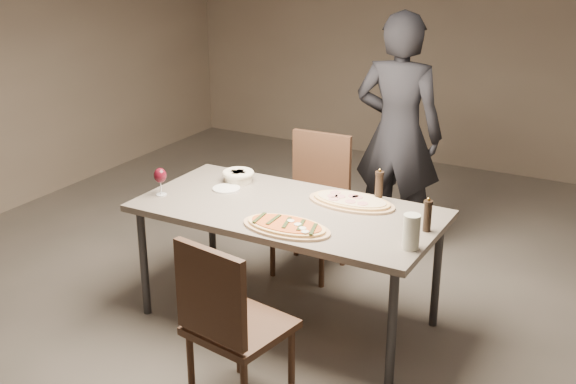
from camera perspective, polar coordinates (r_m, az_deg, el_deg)
The scene contains 14 objects.
room at distance 4.08m, azimuth -0.00°, elevation 7.26°, with size 7.00×7.00×7.00m.
dining_table at distance 4.29m, azimuth -0.00°, elevation -1.96°, with size 1.80×0.90×0.75m.
zucchini_pizza at distance 3.97m, azimuth -0.11°, elevation -2.73°, with size 0.53×0.29×0.05m.
ham_pizza at distance 4.34m, azimuth 5.03°, elevation -0.74°, with size 0.55×0.30×0.04m.
bread_basket at distance 4.70m, azimuth -3.96°, elevation 1.34°, with size 0.21×0.21×0.07m.
oil_dish at distance 4.04m, azimuth -1.28°, elevation -2.47°, with size 0.12×0.12×0.01m.
pepper_mill_left at distance 3.99m, azimuth 10.97°, elevation -1.82°, with size 0.05×0.05×0.20m.
pepper_mill_right at distance 4.37m, azimuth 7.21°, elevation 0.48°, with size 0.05×0.05×0.21m.
carafe at distance 3.77m, azimuth 9.72°, elevation -3.11°, with size 0.09×0.09×0.19m.
wine_glass at distance 4.50m, azimuth -10.07°, elevation 1.23°, with size 0.08×0.08×0.18m.
side_plate at distance 4.58m, azimuth -4.90°, elevation 0.26°, with size 0.17×0.17×0.01m.
chair_near at distance 3.58m, azimuth -4.77°, elevation -9.92°, with size 0.51×0.51×0.94m.
chair_far at distance 5.06m, azimuth 2.09°, elevation -0.26°, with size 0.48×0.48×0.97m.
diner at distance 5.32m, azimuth 8.69°, elevation 4.53°, with size 0.65×0.43×1.78m, color black.
Camera 1 is at (1.92, -3.47, 2.33)m, focal length 45.00 mm.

